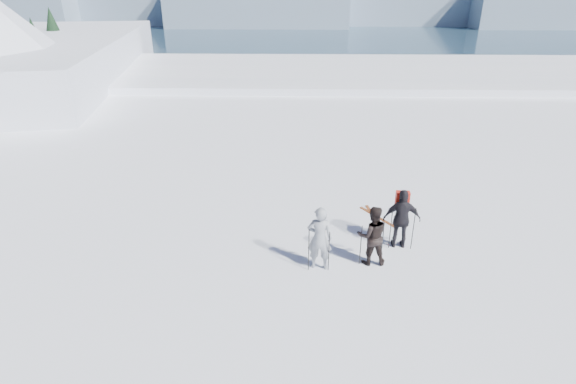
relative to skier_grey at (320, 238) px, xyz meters
name	(u,v)px	position (x,y,z in m)	size (l,w,h in m)	color
lake_basin	(320,148)	(1.32, 27.85, -7.40)	(820.00, 820.00, 71.62)	white
near_ridge	(14,115)	(-25.24, 27.19, -4.38)	(31.37, 35.68, 25.62)	white
skier_grey	(320,238)	(0.00, 0.00, 0.00)	(0.66, 0.43, 1.80)	gray
skier_dark	(372,236)	(1.40, 0.27, -0.06)	(0.82, 0.64, 1.68)	black
skier_pack	(402,219)	(2.35, 1.12, -0.01)	(1.04, 0.43, 1.78)	black
backpack	(405,178)	(2.37, 1.37, 1.13)	(0.38, 0.21, 0.51)	red
ski_poles	(366,241)	(1.27, 0.37, -0.29)	(2.98, 1.19, 1.30)	black
skis_loose	(376,217)	(1.96, 2.84, -0.88)	(1.03, 1.70, 0.03)	black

